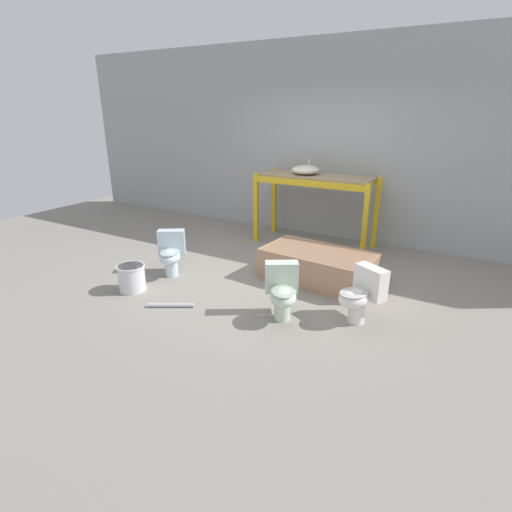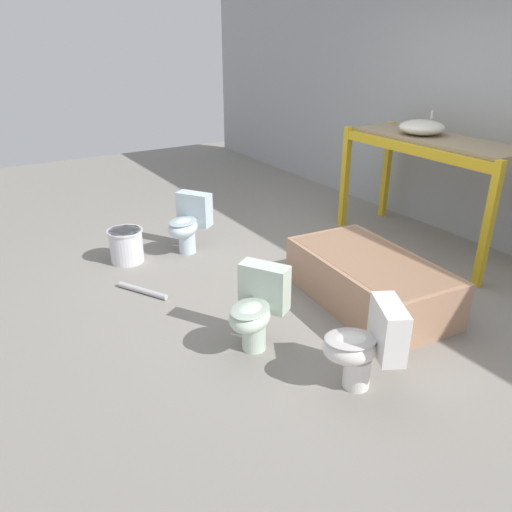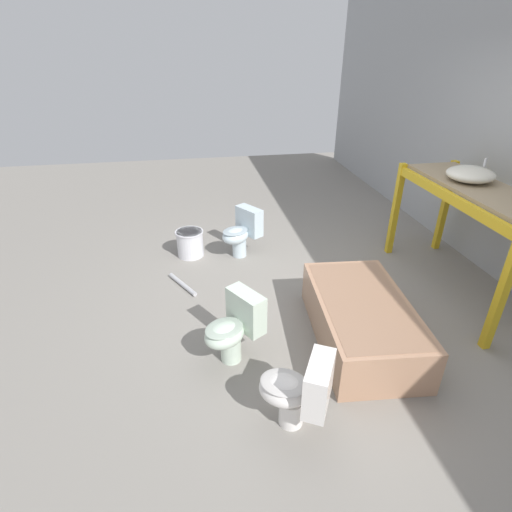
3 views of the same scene
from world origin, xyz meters
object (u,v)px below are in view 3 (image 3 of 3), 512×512
at_px(toilet_near, 242,231).
at_px(toilet_far, 234,326).
at_px(bucket_white, 190,243).
at_px(bathtub_main, 362,317).
at_px(toilet_extra, 298,390).
at_px(sink_basin, 471,174).

bearing_deg(toilet_near, toilet_far, -43.16).
bearing_deg(bucket_white, bathtub_main, 37.60).
relative_size(toilet_far, toilet_extra, 1.00).
distance_m(sink_basin, toilet_near, 2.54).
bearing_deg(bathtub_main, bucket_white, -137.35).
distance_m(sink_basin, bucket_white, 3.17).
height_order(toilet_near, toilet_extra, same).
xyz_separation_m(toilet_near, bucket_white, (-0.09, -0.63, -0.15)).
distance_m(toilet_near, toilet_extra, 2.57).
relative_size(toilet_near, toilet_extra, 1.00).
xyz_separation_m(bathtub_main, bucket_white, (-1.87, -1.44, -0.06)).
height_order(bathtub_main, bucket_white, bathtub_main).
distance_m(sink_basin, bathtub_main, 1.86).
distance_m(bathtub_main, toilet_near, 1.96).
distance_m(toilet_far, bucket_white, 1.95).
bearing_deg(bucket_white, toilet_near, 82.02).
relative_size(toilet_near, bucket_white, 1.72).
height_order(bathtub_main, toilet_far, toilet_far).
height_order(sink_basin, bucket_white, sink_basin).
relative_size(bathtub_main, toilet_extra, 2.50).
xyz_separation_m(bathtub_main, toilet_extra, (0.79, -0.79, 0.09)).
bearing_deg(toilet_extra, sink_basin, 154.90).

